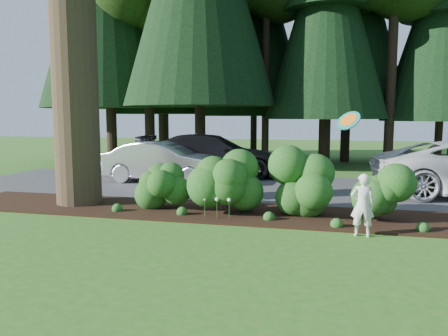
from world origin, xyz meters
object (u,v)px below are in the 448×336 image
object	(u,v)px
frisbee	(348,120)
car_silver_wagon	(163,162)
child	(363,205)
car_dark_suv	(212,155)

from	to	relation	value
frisbee	car_silver_wagon	bearing A→B (deg)	137.04
child	frisbee	distance (m)	1.77
car_dark_suv	frisbee	bearing A→B (deg)	-156.29
car_dark_suv	child	distance (m)	9.66
car_silver_wagon	car_dark_suv	xyz separation A→B (m)	(1.35, 2.00, 0.11)
car_silver_wagon	car_dark_suv	size ratio (longest dim) A/B	0.77
car_dark_suv	car_silver_wagon	bearing A→B (deg)	137.22
car_dark_suv	frisbee	distance (m)	9.58
frisbee	car_dark_suv	bearing A→B (deg)	122.42
car_silver_wagon	frisbee	distance (m)	8.93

